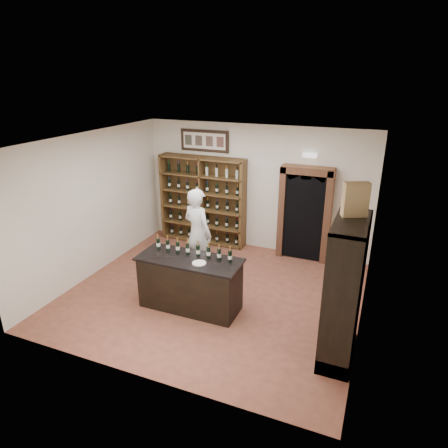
# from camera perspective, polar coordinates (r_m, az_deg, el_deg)

# --- Properties ---
(floor) EXTENTS (5.50, 5.50, 0.00)m
(floor) POSITION_cam_1_polar(r_m,az_deg,el_deg) (8.01, -1.49, -9.89)
(floor) COLOR #93513A
(floor) RESTS_ON ground
(ceiling) EXTENTS (5.50, 5.50, 0.00)m
(ceiling) POSITION_cam_1_polar(r_m,az_deg,el_deg) (6.96, -1.72, 11.82)
(ceiling) COLOR white
(ceiling) RESTS_ON wall_back
(wall_back) EXTENTS (5.50, 0.04, 3.00)m
(wall_back) POSITION_cam_1_polar(r_m,az_deg,el_deg) (9.58, 4.49, 5.11)
(wall_back) COLOR white
(wall_back) RESTS_ON ground
(wall_left) EXTENTS (0.04, 5.00, 3.00)m
(wall_left) POSITION_cam_1_polar(r_m,az_deg,el_deg) (8.78, -18.26, 2.61)
(wall_left) COLOR white
(wall_left) RESTS_ON ground
(wall_right) EXTENTS (0.04, 5.00, 3.00)m
(wall_right) POSITION_cam_1_polar(r_m,az_deg,el_deg) (6.80, 20.15, -2.95)
(wall_right) COLOR white
(wall_right) RESTS_ON ground
(wine_shelf) EXTENTS (2.20, 0.38, 2.20)m
(wine_shelf) POSITION_cam_1_polar(r_m,az_deg,el_deg) (10.00, -2.98, 3.45)
(wine_shelf) COLOR brown
(wine_shelf) RESTS_ON ground
(framed_picture) EXTENTS (1.25, 0.04, 0.52)m
(framed_picture) POSITION_cam_1_polar(r_m,az_deg,el_deg) (9.79, -2.79, 11.80)
(framed_picture) COLOR black
(framed_picture) RESTS_ON wall_back
(arched_doorway) EXTENTS (1.17, 0.35, 2.17)m
(arched_doorway) POSITION_cam_1_polar(r_m,az_deg,el_deg) (9.24, 11.48, 1.79)
(arched_doorway) COLOR black
(arched_doorway) RESTS_ON ground
(emergency_light) EXTENTS (0.30, 0.10, 0.10)m
(emergency_light) POSITION_cam_1_polar(r_m,az_deg,el_deg) (9.00, 12.18, 9.58)
(emergency_light) COLOR white
(emergency_light) RESTS_ON wall_back
(tasting_counter) EXTENTS (1.88, 0.78, 1.00)m
(tasting_counter) POSITION_cam_1_polar(r_m,az_deg,el_deg) (7.37, -4.86, -8.47)
(tasting_counter) COLOR black
(tasting_counter) RESTS_ON ground
(counter_bottle_0) EXTENTS (0.07, 0.07, 0.30)m
(counter_bottle_0) POSITION_cam_1_polar(r_m,az_deg,el_deg) (7.54, -9.38, -2.77)
(counter_bottle_0) COLOR black
(counter_bottle_0) RESTS_ON tasting_counter
(counter_bottle_1) EXTENTS (0.07, 0.07, 0.30)m
(counter_bottle_1) POSITION_cam_1_polar(r_m,az_deg,el_deg) (7.44, -8.02, -3.03)
(counter_bottle_1) COLOR black
(counter_bottle_1) RESTS_ON tasting_counter
(counter_bottle_2) EXTENTS (0.07, 0.07, 0.30)m
(counter_bottle_2) POSITION_cam_1_polar(r_m,az_deg,el_deg) (7.34, -6.63, -3.29)
(counter_bottle_2) COLOR black
(counter_bottle_2) RESTS_ON tasting_counter
(counter_bottle_3) EXTENTS (0.07, 0.07, 0.30)m
(counter_bottle_3) POSITION_cam_1_polar(r_m,az_deg,el_deg) (7.25, -5.20, -3.55)
(counter_bottle_3) COLOR black
(counter_bottle_3) RESTS_ON tasting_counter
(counter_bottle_4) EXTENTS (0.07, 0.07, 0.30)m
(counter_bottle_4) POSITION_cam_1_polar(r_m,az_deg,el_deg) (7.17, -3.74, -3.82)
(counter_bottle_4) COLOR black
(counter_bottle_4) RESTS_ON tasting_counter
(counter_bottle_5) EXTENTS (0.07, 0.07, 0.30)m
(counter_bottle_5) POSITION_cam_1_polar(r_m,az_deg,el_deg) (7.09, -2.23, -4.09)
(counter_bottle_5) COLOR black
(counter_bottle_5) RESTS_ON tasting_counter
(counter_bottle_6) EXTENTS (0.07, 0.07, 0.30)m
(counter_bottle_6) POSITION_cam_1_polar(r_m,az_deg,el_deg) (7.01, -0.70, -4.36)
(counter_bottle_6) COLOR black
(counter_bottle_6) RESTS_ON tasting_counter
(counter_bottle_7) EXTENTS (0.07, 0.07, 0.30)m
(counter_bottle_7) POSITION_cam_1_polar(r_m,az_deg,el_deg) (6.94, 0.87, -4.64)
(counter_bottle_7) COLOR black
(counter_bottle_7) RESTS_ON tasting_counter
(side_cabinet) EXTENTS (0.48, 1.20, 2.20)m
(side_cabinet) POSITION_cam_1_polar(r_m,az_deg,el_deg) (6.34, 16.74, -11.95)
(side_cabinet) COLOR black
(side_cabinet) RESTS_ON ground
(shopkeeper) EXTENTS (0.82, 0.67, 1.93)m
(shopkeeper) POSITION_cam_1_polar(r_m,az_deg,el_deg) (8.27, -3.79, -1.37)
(shopkeeper) COLOR white
(shopkeeper) RESTS_ON ground
(plate) EXTENTS (0.24, 0.24, 0.02)m
(plate) POSITION_cam_1_polar(r_m,az_deg,el_deg) (6.93, -3.58, -5.61)
(plate) COLOR silver
(plate) RESTS_ON tasting_counter
(wine_crate) EXTENTS (0.38, 0.27, 0.49)m
(wine_crate) POSITION_cam_1_polar(r_m,az_deg,el_deg) (5.83, 18.28, 3.34)
(wine_crate) COLOR tan
(wine_crate) RESTS_ON side_cabinet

